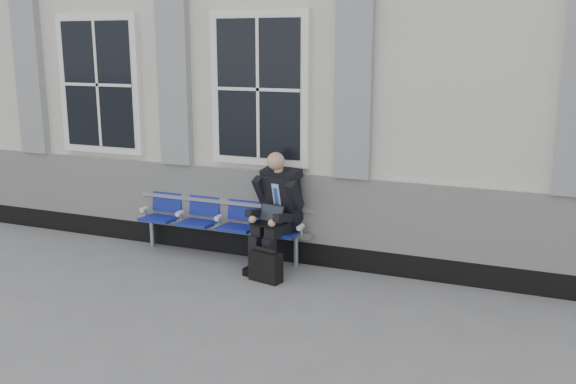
% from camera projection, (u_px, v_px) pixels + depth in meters
% --- Properties ---
extents(ground, '(70.00, 70.00, 0.00)m').
position_uv_depth(ground, '(182.00, 291.00, 7.47)').
color(ground, slate).
rests_on(ground, ground).
extents(station_building, '(14.40, 4.40, 4.49)m').
position_uv_depth(station_building, '(292.00, 82.00, 10.11)').
color(station_building, beige).
rests_on(station_building, ground).
extents(bench, '(2.60, 0.47, 0.91)m').
position_uv_depth(bench, '(221.00, 216.00, 8.61)').
color(bench, '#9EA0A3').
rests_on(bench, ground).
extents(businessman, '(0.66, 0.89, 1.50)m').
position_uv_depth(businessman, '(276.00, 207.00, 8.10)').
color(businessman, black).
rests_on(businessman, ground).
extents(briefcase, '(0.44, 0.26, 0.42)m').
position_uv_depth(briefcase, '(266.00, 266.00, 7.75)').
color(briefcase, black).
rests_on(briefcase, ground).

